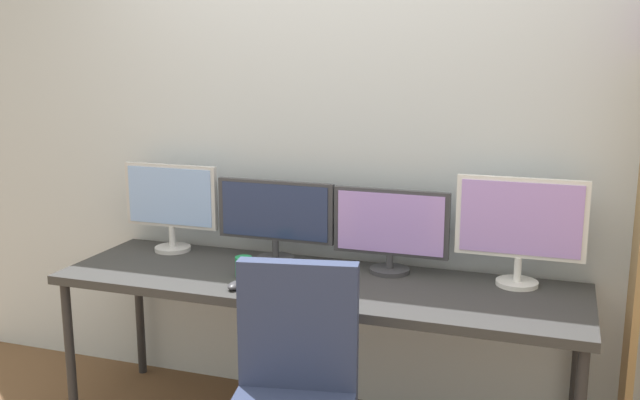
{
  "coord_description": "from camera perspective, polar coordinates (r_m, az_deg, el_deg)",
  "views": [
    {
      "loc": [
        0.99,
        -2.24,
        1.73
      ],
      "look_at": [
        0.0,
        0.65,
        1.09
      ],
      "focal_mm": 40.13,
      "sensor_mm": 36.0,
      "label": 1
    }
  ],
  "objects": [
    {
      "name": "wall_back",
      "position": [
        3.44,
        2.01,
        4.63
      ],
      "size": [
        4.73,
        0.1,
        2.6
      ],
      "color": "silver",
      "rests_on": "ground_plane"
    },
    {
      "name": "desk",
      "position": [
        3.19,
        -0.29,
        -7.21
      ],
      "size": [
        2.33,
        0.68,
        0.74
      ],
      "color": "#333333",
      "rests_on": "ground_plane"
    },
    {
      "name": "monitor_far_left",
      "position": [
        3.64,
        -11.79,
        -0.16
      ],
      "size": [
        0.5,
        0.18,
        0.44
      ],
      "color": "silver",
      "rests_on": "desk"
    },
    {
      "name": "monitor_center_left",
      "position": [
        3.4,
        -3.59,
        -1.28
      ],
      "size": [
        0.58,
        0.18,
        0.39
      ],
      "color": "#38383D",
      "rests_on": "desk"
    },
    {
      "name": "monitor_center_right",
      "position": [
        3.24,
        5.65,
        -2.23
      ],
      "size": [
        0.53,
        0.18,
        0.38
      ],
      "color": "#38383D",
      "rests_on": "desk"
    },
    {
      "name": "monitor_far_right",
      "position": [
        3.15,
        15.68,
        -1.91
      ],
      "size": [
        0.54,
        0.18,
        0.47
      ],
      "color": "silver",
      "rests_on": "desk"
    },
    {
      "name": "keyboard_main",
      "position": [
        2.96,
        -1.77,
        -7.51
      ],
      "size": [
        0.39,
        0.13,
        0.02
      ],
      "primitive_type": "cube",
      "color": "#38383D",
      "rests_on": "desk"
    },
    {
      "name": "computer_mouse",
      "position": [
        3.07,
        -6.78,
        -6.77
      ],
      "size": [
        0.06,
        0.1,
        0.03
      ],
      "primitive_type": "ellipsoid",
      "color": "#38383D",
      "rests_on": "desk"
    },
    {
      "name": "coffee_mug",
      "position": [
        3.22,
        -6.06,
        -5.3
      ],
      "size": [
        0.11,
        0.08,
        0.09
      ],
      "color": "#1E8C4C",
      "rests_on": "desk"
    }
  ]
}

